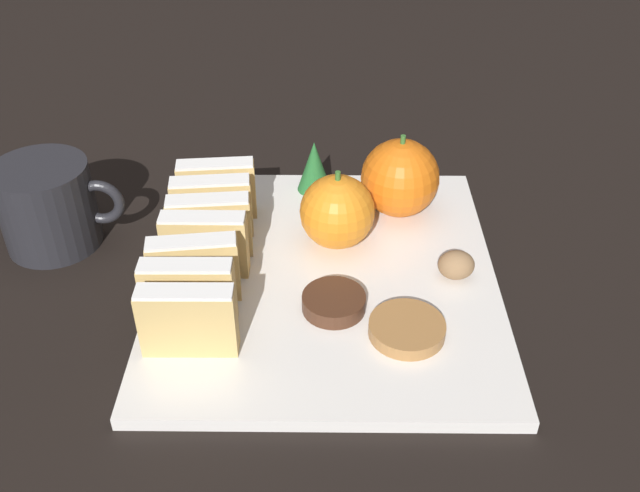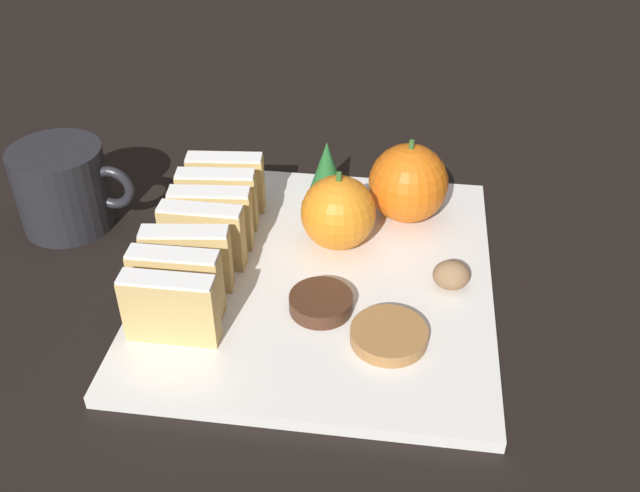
{
  "view_description": "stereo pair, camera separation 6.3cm",
  "coord_description": "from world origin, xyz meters",
  "px_view_note": "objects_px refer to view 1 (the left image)",
  "views": [
    {
      "loc": [
        0.0,
        -0.51,
        0.42
      ],
      "look_at": [
        0.0,
        0.0,
        0.04
      ],
      "focal_mm": 40.0,
      "sensor_mm": 36.0,
      "label": 1
    },
    {
      "loc": [
        0.07,
        -0.5,
        0.42
      ],
      "look_at": [
        0.0,
        0.0,
        0.04
      ],
      "focal_mm": 40.0,
      "sensor_mm": 36.0,
      "label": 2
    }
  ],
  "objects_px": {
    "orange_near": "(395,178)",
    "chocolate_cookie": "(328,302)",
    "walnut": "(451,265)",
    "coffee_mug": "(44,206)",
    "orange_far": "(332,212)"
  },
  "relations": [
    {
      "from": "chocolate_cookie",
      "to": "coffee_mug",
      "type": "height_order",
      "value": "coffee_mug"
    },
    {
      "from": "orange_near",
      "to": "chocolate_cookie",
      "type": "xyz_separation_m",
      "value": [
        -0.07,
        -0.15,
        -0.03
      ]
    },
    {
      "from": "orange_far",
      "to": "chocolate_cookie",
      "type": "bearing_deg",
      "value": -92.06
    },
    {
      "from": "coffee_mug",
      "to": "chocolate_cookie",
      "type": "bearing_deg",
      "value": -22.08
    },
    {
      "from": "orange_near",
      "to": "chocolate_cookie",
      "type": "height_order",
      "value": "orange_near"
    },
    {
      "from": "walnut",
      "to": "chocolate_cookie",
      "type": "relative_size",
      "value": 0.6
    },
    {
      "from": "orange_near",
      "to": "coffee_mug",
      "type": "height_order",
      "value": "orange_near"
    },
    {
      "from": "chocolate_cookie",
      "to": "orange_far",
      "type": "bearing_deg",
      "value": 87.94
    },
    {
      "from": "orange_near",
      "to": "coffee_mug",
      "type": "xyz_separation_m",
      "value": [
        -0.34,
        -0.04,
        -0.01
      ]
    },
    {
      "from": "coffee_mug",
      "to": "orange_near",
      "type": "bearing_deg",
      "value": 6.74
    },
    {
      "from": "orange_near",
      "to": "chocolate_cookie",
      "type": "bearing_deg",
      "value": -113.73
    },
    {
      "from": "orange_far",
      "to": "coffee_mug",
      "type": "bearing_deg",
      "value": 176.91
    },
    {
      "from": "chocolate_cookie",
      "to": "coffee_mug",
      "type": "xyz_separation_m",
      "value": [
        -0.27,
        0.11,
        0.02
      ]
    },
    {
      "from": "orange_near",
      "to": "walnut",
      "type": "relative_size",
      "value": 2.63
    },
    {
      "from": "orange_far",
      "to": "coffee_mug",
      "type": "relative_size",
      "value": 0.65
    }
  ]
}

